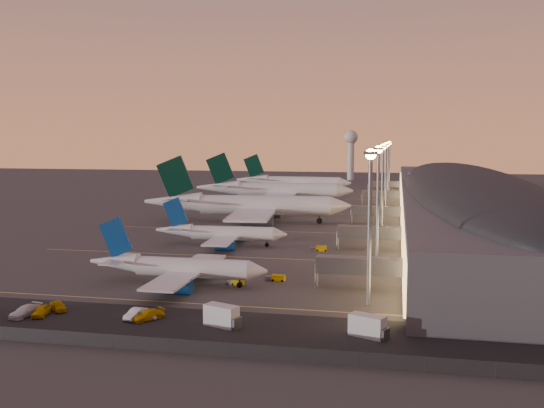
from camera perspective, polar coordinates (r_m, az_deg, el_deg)
The scene contains 23 objects.
ground at distance 147.60m, azimuth -4.34°, elevation -4.56°, with size 700.00×700.00×0.00m, color #3E3C3A.
airliner_narrow_south at distance 116.39m, azimuth -8.94°, elevation -5.92°, with size 35.15×31.25×12.61m.
airliner_narrow_north at distance 156.40m, azimuth -4.83°, elevation -2.76°, with size 34.68×30.98×12.40m.
airliner_wide_near at distance 198.08m, azimuth -2.37°, elevation -0.12°, with size 68.50×62.73×21.91m.
airliner_wide_mid at distance 256.04m, azimuth 0.21°, elevation 1.30°, with size 66.98×61.12×21.43m.
airliner_wide_far at distance 310.92m, azimuth 1.98°, elevation 2.08°, with size 60.20×54.88×19.27m.
terminal_building at distance 213.66m, azimuth 17.48°, elevation 0.91°, with size 56.35×255.00×17.46m.
light_masts at distance 204.56m, azimuth 10.54°, elevation 3.33°, with size 2.20×217.20×25.90m.
radar_tower at distance 400.46m, azimuth 7.44°, elevation 5.39°, with size 9.00×9.00×32.50m.
service_lane at distance 96.57m, azimuth -13.73°, elevation -10.57°, with size 260.00×16.00×0.01m.
lane_markings at distance 185.82m, azimuth -0.92°, elevation -2.29°, with size 90.00×180.36×0.00m.
fence at distance 86.12m, azimuth -17.25°, elevation -12.06°, with size 124.00×0.12×2.00m.
baggage_tug_a at distance 115.55m, azimuth -3.42°, elevation -7.37°, with size 3.55×2.06×1.00m.
baggage_tug_b at distance 118.41m, azimuth 0.38°, elevation -6.99°, with size 3.95×1.87×1.16m.
baggage_tug_c at distance 149.56m, azimuth 4.48°, elevation -4.20°, with size 4.17×2.08×1.20m.
catering_truck_a at distance 90.84m, azimuth -4.63°, elevation -10.52°, with size 6.00×3.95×3.15m.
catering_truck_b at distance 87.04m, azimuth 9.13°, elevation -11.35°, with size 5.86×4.09×3.08m.
service_van_a at distance 103.03m, azimuth -22.22°, elevation -9.31°, with size 2.30×5.66×1.64m, color silver.
service_van_b at distance 102.42m, azimuth -20.88°, elevation -9.36°, with size 1.90×4.72×1.61m, color #C99700.
service_van_c at distance 96.79m, azimuth -12.72°, elevation -10.03°, with size 1.63×4.69×1.54m, color silver.
service_van_d at distance 95.75m, azimuth -11.58°, elevation -10.19°, with size 2.11×5.20×1.51m, color #C99700.
service_van_e at distance 96.24m, azimuth -11.88°, elevation -10.16°, with size 1.61×4.01×1.37m, color silver.
service_van_f at distance 104.41m, azimuth -19.48°, elevation -9.03°, with size 1.82×4.52×1.54m, color #C99700.
Camera 1 is at (40.33, -139.26, 27.68)m, focal length 40.00 mm.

